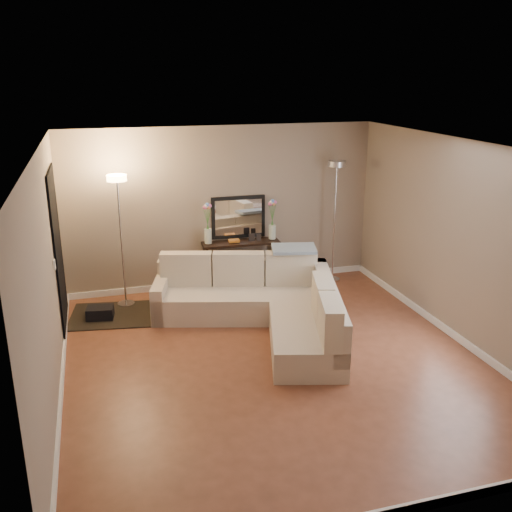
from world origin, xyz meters
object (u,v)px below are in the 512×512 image
object	(u,v)px
floor_lamp_lit	(119,215)
console_table	(236,262)
sectional_sofa	(265,304)
floor_lamp_unlit	(335,198)

from	to	relation	value
floor_lamp_lit	console_table	bearing A→B (deg)	8.96
sectional_sofa	console_table	xyz separation A→B (m)	(-0.01, 1.57, 0.11)
console_table	floor_lamp_lit	bearing A→B (deg)	-171.04
sectional_sofa	floor_lamp_unlit	xyz separation A→B (m)	(1.62, 1.41, 1.11)
console_table	floor_lamp_lit	size ratio (longest dim) A/B	0.63
sectional_sofa	floor_lamp_unlit	distance (m)	2.42
sectional_sofa	floor_lamp_lit	size ratio (longest dim) A/B	1.49
sectional_sofa	floor_lamp_lit	world-z (taller)	floor_lamp_lit
sectional_sofa	console_table	distance (m)	1.57
sectional_sofa	floor_lamp_lit	bearing A→B (deg)	144.67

